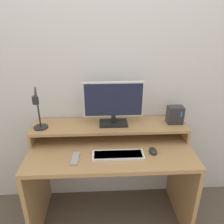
# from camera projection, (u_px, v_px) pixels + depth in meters

# --- Properties ---
(wall_back) EXTENTS (6.00, 0.05, 2.50)m
(wall_back) POSITION_uv_depth(u_px,v_px,m) (109.00, 68.00, 1.73)
(wall_back) COLOR silver
(wall_back) RESTS_ON ground_plane
(desk) EXTENTS (1.22, 0.58, 0.72)m
(desk) POSITION_uv_depth(u_px,v_px,m) (111.00, 169.00, 1.73)
(desk) COLOR #A87F51
(desk) RESTS_ON ground_plane
(monitor_shelf) EXTENTS (1.22, 0.28, 0.12)m
(monitor_shelf) POSITION_uv_depth(u_px,v_px,m) (110.00, 126.00, 1.74)
(monitor_shelf) COLOR #A87F51
(monitor_shelf) RESTS_ON desk
(monitor) EXTENTS (0.46, 0.13, 0.35)m
(monitor) POSITION_uv_depth(u_px,v_px,m) (113.00, 103.00, 1.67)
(monitor) COLOR black
(monitor) RESTS_ON monitor_shelf
(desk_lamp) EXTENTS (0.12, 0.26, 0.33)m
(desk_lamp) POSITION_uv_depth(u_px,v_px,m) (39.00, 114.00, 1.57)
(desk_lamp) COLOR black
(desk_lamp) RESTS_ON monitor_shelf
(router_dock) EXTENTS (0.12, 0.09, 0.14)m
(router_dock) POSITION_uv_depth(u_px,v_px,m) (175.00, 115.00, 1.73)
(router_dock) COLOR #28282D
(router_dock) RESTS_ON monitor_shelf
(keyboard) EXTENTS (0.37, 0.12, 0.02)m
(keyboard) POSITION_uv_depth(u_px,v_px,m) (118.00, 155.00, 1.54)
(keyboard) COLOR silver
(keyboard) RESTS_ON desk
(mouse) EXTENTS (0.06, 0.09, 0.03)m
(mouse) POSITION_uv_depth(u_px,v_px,m) (153.00, 151.00, 1.57)
(mouse) COLOR black
(mouse) RESTS_ON desk
(remote_control) EXTENTS (0.05, 0.14, 0.02)m
(remote_control) POSITION_uv_depth(u_px,v_px,m) (75.00, 159.00, 1.50)
(remote_control) COLOR #99999E
(remote_control) RESTS_ON desk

